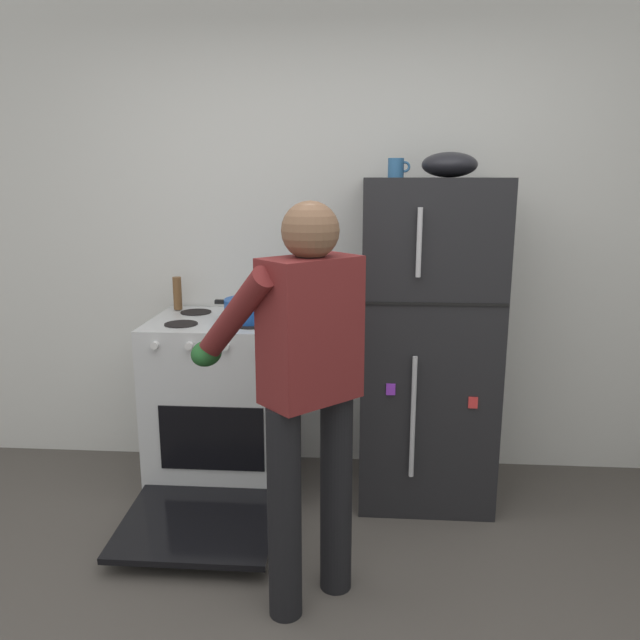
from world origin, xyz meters
The scene contains 8 objects.
kitchen_wall_back centered at (0.00, 1.95, 1.35)m, with size 6.00×0.10×2.70m, color silver.
refrigerator centered at (0.51, 1.57, 0.84)m, with size 0.68×0.72×1.68m.
stove_range centered at (-0.57, 1.55, 0.46)m, with size 0.76×1.24×0.95m.
person_cook centered at (-0.04, 0.61, 0.96)m, with size 0.70×0.73×1.60m.
red_pot centered at (-0.41, 1.52, 1.00)m, with size 0.37×0.27×0.11m.
coffee_mug centered at (0.34, 1.62, 1.72)m, with size 0.11×0.08×0.10m.
pepper_mill centered at (-0.87, 1.77, 1.04)m, with size 0.05×0.05×0.18m, color brown.
mixing_bowl centered at (0.59, 1.57, 1.74)m, with size 0.27×0.27×0.12m, color black.
Camera 1 is at (0.19, -1.65, 1.68)m, focal length 35.23 mm.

